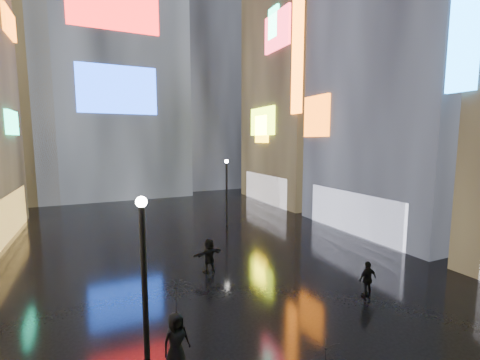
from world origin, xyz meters
TOP-DOWN VIEW (x-y plane):
  - ground at (0.00, 20.00)m, footprint 140.00×140.00m
  - building_right_mid at (15.98, 17.01)m, footprint 10.28×13.70m
  - building_right_far at (15.98, 30.00)m, footprint 10.28×12.00m
  - tower_main at (-3.00, 43.97)m, footprint 16.00×14.20m
  - tower_flank_right at (9.00, 46.00)m, footprint 12.00×12.00m
  - tower_flank_left at (-14.00, 42.00)m, footprint 10.00×10.00m
  - lamp_near at (-4.45, 8.42)m, footprint 0.30×0.30m
  - lamp_far at (3.71, 22.77)m, footprint 0.30×0.30m
  - pedestrian_3 at (4.85, 9.49)m, footprint 0.91×0.39m
  - pedestrian_4 at (-3.61, 8.52)m, footprint 0.94×0.74m
  - pedestrian_5 at (-0.49, 14.73)m, footprint 1.67×0.81m
  - umbrella_2 at (-3.61, 8.52)m, footprint 1.31×1.30m

SIDE VIEW (x-z plane):
  - ground at x=0.00m, z-range 0.00..0.00m
  - pedestrian_3 at x=4.85m, z-range 0.00..1.55m
  - pedestrian_4 at x=-3.61m, z-range 0.00..1.70m
  - pedestrian_5 at x=-0.49m, z-range 0.00..1.73m
  - umbrella_2 at x=-3.61m, z-range 1.70..2.65m
  - lamp_near at x=-4.45m, z-range 0.34..5.54m
  - lamp_far at x=3.71m, z-range 0.34..5.54m
  - tower_flank_left at x=-14.00m, z-range 0.00..26.00m
  - building_right_far at x=15.98m, z-range -0.02..27.98m
  - building_right_mid at x=15.98m, z-range -0.01..29.99m
  - tower_flank_right at x=9.00m, z-range 0.00..34.00m
  - tower_main at x=-3.00m, z-range 0.01..42.01m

